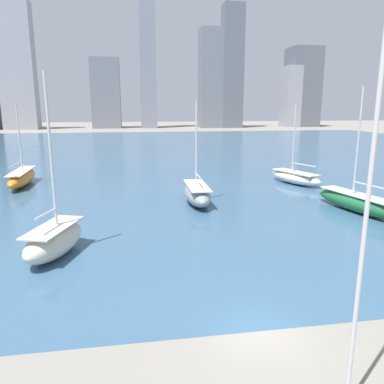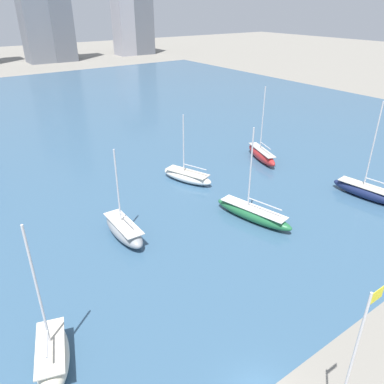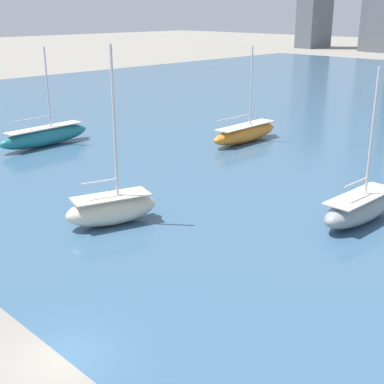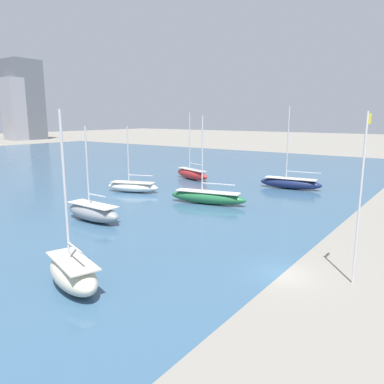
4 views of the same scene
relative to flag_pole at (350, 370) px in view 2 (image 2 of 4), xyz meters
name	(u,v)px [view 2 (image 2 of 4)]	position (x,y,z in m)	size (l,w,h in m)	color
harbor_water	(15,134)	(-1.50, 74.61, -6.40)	(180.00, 140.00, 0.00)	#385B7A
flag_pole	(350,370)	(0.00, 0.00, 0.00)	(1.24, 0.14, 11.83)	silver
sailboat_navy	(368,192)	(31.04, 16.81, -5.45)	(3.57, 10.16, 13.13)	#19234C
sailboat_white	(187,176)	(14.12, 35.51, -5.55)	(5.23, 8.63, 10.04)	white
sailboat_gray	(124,230)	(-0.25, 27.42, -5.37)	(2.63, 8.00, 10.48)	gray
sailboat_green	(253,213)	(14.28, 21.74, -5.48)	(4.43, 10.82, 11.58)	#236B3D
sailboat_red	(261,154)	(29.08, 35.09, -5.36)	(4.72, 9.30, 12.15)	#B72828
sailboat_cream	(52,355)	(-12.05, 15.16, -5.30)	(4.23, 6.80, 11.93)	beige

